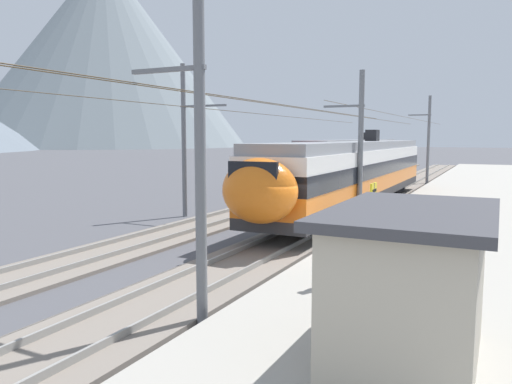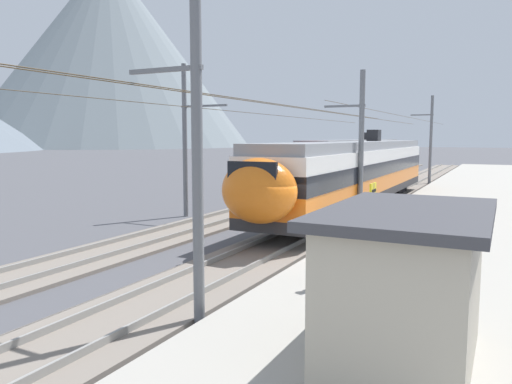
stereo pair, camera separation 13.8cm
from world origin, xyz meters
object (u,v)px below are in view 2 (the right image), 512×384
object	(u,v)px
potted_plant_platform_edge	(370,230)
catenary_mast_east	(429,138)
train_far_track	(354,158)
catenary_mast_far_side	(188,138)
platform_shelter	(406,285)
passenger_walking	(329,250)
train_near_platform	(355,171)
platform_sign	(373,201)
handbag_beside_passenger	(333,270)
catenary_mast_west	(193,133)
catenary_mast_mid	(358,146)

from	to	relation	value
potted_plant_platform_edge	catenary_mast_east	bearing A→B (deg)	3.59
train_far_track	catenary_mast_far_side	bearing A→B (deg)	174.68
train_far_track	potted_plant_platform_edge	distance (m)	27.86
train_far_track	catenary_mast_east	size ratio (longest dim) A/B	0.55
platform_shelter	passenger_walking	bearing A→B (deg)	35.27
train_near_platform	passenger_walking	bearing A→B (deg)	-166.66
train_near_platform	platform_shelter	world-z (taller)	train_near_platform
catenary_mast_east	potted_plant_platform_edge	bearing A→B (deg)	-176.41
platform_shelter	train_far_track	bearing A→B (deg)	16.96
platform_sign	handbag_beside_passenger	xyz separation A→B (m)	(-3.34, 0.23, -1.51)
train_near_platform	passenger_walking	world-z (taller)	train_near_platform
catenary_mast_west	potted_plant_platform_edge	xyz separation A→B (m)	(8.75, -1.69, -3.41)
train_near_platform	passenger_walking	distance (m)	15.46
catenary_mast_west	catenary_mast_far_side	size ratio (longest dim) A/B	1.00
passenger_walking	platform_shelter	world-z (taller)	platform_shelter
passenger_walking	handbag_beside_passenger	distance (m)	1.31
catenary_mast_mid	platform_sign	world-z (taller)	catenary_mast_mid
catenary_mast_far_side	catenary_mast_mid	bearing A→B (deg)	-83.23
potted_plant_platform_edge	catenary_mast_west	bearing A→B (deg)	169.05
catenary_mast_mid	platform_sign	distance (m)	6.44
passenger_walking	potted_plant_platform_edge	distance (m)	5.83
catenary_mast_east	platform_shelter	distance (m)	36.78
catenary_mast_mid	passenger_walking	bearing A→B (deg)	-168.41
train_near_platform	potted_plant_platform_edge	bearing A→B (deg)	-160.98
handbag_beside_passenger	platform_shelter	size ratio (longest dim) A/B	0.10
platform_shelter	catenary_mast_west	bearing A→B (deg)	82.92
train_far_track	train_near_platform	bearing A→B (deg)	-164.25
train_far_track	catenary_mast_far_side	xyz separation A→B (m)	(-23.23, 2.16, 1.83)
catenary_mast_east	handbag_beside_passenger	bearing A→B (deg)	-176.64
train_far_track	potted_plant_platform_edge	size ratio (longest dim) A/B	33.10
catenary_mast_far_side	passenger_walking	bearing A→B (deg)	-130.81
catenary_mast_west	platform_sign	size ratio (longest dim) A/B	20.43
platform_sign	catenary_mast_far_side	bearing A→B (deg)	65.64
catenary_mast_west	potted_plant_platform_edge	distance (m)	9.54
catenary_mast_mid	handbag_beside_passenger	world-z (taller)	catenary_mast_mid
catenary_mast_mid	handbag_beside_passenger	size ratio (longest dim) A/B	108.88
passenger_walking	platform_shelter	xyz separation A→B (m)	(-3.52, -2.49, 0.39)
catenary_mast_east	platform_sign	size ratio (longest dim) A/B	20.43
train_near_platform	potted_plant_platform_edge	world-z (taller)	train_near_platform
train_far_track	catenary_mast_mid	bearing A→B (deg)	-163.98
train_far_track	catenary_mast_mid	distance (m)	23.17
train_far_track	catenary_mast_mid	xyz separation A→B (m)	(-22.22, -6.38, 1.48)
train_far_track	platform_sign	size ratio (longest dim) A/B	11.29
catenary_mast_far_side	train_far_track	bearing A→B (deg)	-5.32
train_far_track	handbag_beside_passenger	size ratio (longest dim) A/B	60.18
handbag_beside_passenger	potted_plant_platform_edge	size ratio (longest dim) A/B	0.55
potted_plant_platform_edge	platform_shelter	size ratio (longest dim) A/B	0.19
potted_plant_platform_edge	handbag_beside_passenger	bearing A→B (deg)	-177.92
catenary_mast_east	potted_plant_platform_edge	world-z (taller)	catenary_mast_east
passenger_walking	platform_shelter	distance (m)	4.33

